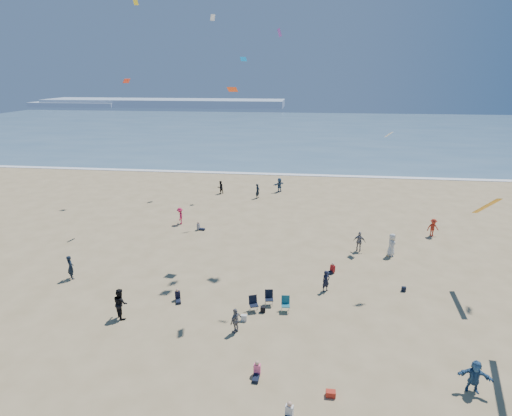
# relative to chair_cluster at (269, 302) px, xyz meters

# --- Properties ---
(ocean) EXTENTS (220.00, 100.00, 0.06)m
(ocean) POSITION_rel_chair_cluster_xyz_m (-2.75, 86.06, -0.47)
(ocean) COLOR #476B84
(ocean) RESTS_ON ground
(surf_line) EXTENTS (220.00, 1.20, 0.08)m
(surf_line) POSITION_rel_chair_cluster_xyz_m (-2.75, 36.06, -0.46)
(surf_line) COLOR white
(surf_line) RESTS_ON ground
(headland_far) EXTENTS (110.00, 20.00, 3.20)m
(headland_far) POSITION_rel_chair_cluster_xyz_m (-62.75, 161.06, 1.10)
(headland_far) COLOR #7A8EA8
(headland_far) RESTS_ON ground
(headland_near) EXTENTS (40.00, 14.00, 2.00)m
(headland_near) POSITION_rel_chair_cluster_xyz_m (-102.75, 156.06, 0.50)
(headland_near) COLOR #7A8EA8
(headland_near) RESTS_ON ground
(standing_flyers) EXTENTS (30.40, 46.53, 1.94)m
(standing_flyers) POSITION_rel_chair_cluster_xyz_m (-0.16, 6.45, 0.37)
(standing_flyers) COLOR black
(standing_flyers) RESTS_ON ground
(seated_group) EXTENTS (13.24, 21.99, 0.84)m
(seated_group) POSITION_rel_chair_cluster_xyz_m (-1.67, 0.90, -0.08)
(seated_group) COLOR silver
(seated_group) RESTS_ON ground
(chair_cluster) EXTENTS (2.71, 1.53, 1.00)m
(chair_cluster) POSITION_rel_chair_cluster_xyz_m (0.00, 0.00, 0.00)
(chair_cluster) COLOR black
(chair_cluster) RESTS_ON ground
(white_tote) EXTENTS (0.35, 0.20, 0.40)m
(white_tote) POSITION_rel_chair_cluster_xyz_m (-1.44, -1.44, -0.30)
(white_tote) COLOR silver
(white_tote) RESTS_ON ground
(black_backpack) EXTENTS (0.30, 0.22, 0.38)m
(black_backpack) POSITION_rel_chair_cluster_xyz_m (-0.39, -0.37, -0.31)
(black_backpack) COLOR black
(black_backpack) RESTS_ON ground
(cooler) EXTENTS (0.45, 0.30, 0.30)m
(cooler) POSITION_rel_chair_cluster_xyz_m (3.48, -6.92, -0.35)
(cooler) COLOR red
(cooler) RESTS_ON ground
(navy_bag) EXTENTS (0.28, 0.18, 0.34)m
(navy_bag) POSITION_rel_chair_cluster_xyz_m (9.05, 3.34, -0.33)
(navy_bag) COLOR black
(navy_bag) RESTS_ON ground
(kites_aloft) EXTENTS (41.23, 43.41, 30.19)m
(kites_aloft) POSITION_rel_chair_cluster_xyz_m (5.46, 4.50, 14.40)
(kites_aloft) COLOR #FD3417
(kites_aloft) RESTS_ON ground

